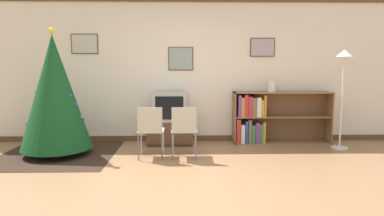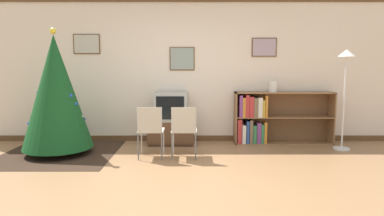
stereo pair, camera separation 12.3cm
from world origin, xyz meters
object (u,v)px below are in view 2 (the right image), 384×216
(christmas_tree, at_px, (56,92))
(bookshelf, at_px, (266,118))
(tv_console, at_px, (171,132))
(folding_chair_right, at_px, (184,129))
(folding_chair_left, at_px, (150,129))
(standing_lamp, at_px, (346,73))
(television, at_px, (171,106))
(vase, at_px, (273,86))

(christmas_tree, relative_size, bookshelf, 1.12)
(tv_console, bearing_deg, folding_chair_right, -75.37)
(folding_chair_left, relative_size, standing_lamp, 0.48)
(television, bearing_deg, bookshelf, 2.39)
(folding_chair_right, relative_size, vase, 3.92)
(tv_console, relative_size, folding_chair_right, 1.02)
(standing_lamp, bearing_deg, folding_chair_right, -167.85)
(christmas_tree, bearing_deg, tv_console, 21.50)
(folding_chair_right, bearing_deg, standing_lamp, 12.15)
(tv_console, height_order, standing_lamp, standing_lamp)
(tv_console, relative_size, folding_chair_left, 1.02)
(tv_console, distance_m, television, 0.48)
(christmas_tree, xyz_separation_m, standing_lamp, (4.78, 0.30, 0.30))
(television, height_order, folding_chair_left, television)
(tv_console, relative_size, standing_lamp, 0.49)
(folding_chair_right, relative_size, bookshelf, 0.45)
(folding_chair_right, xyz_separation_m, bookshelf, (1.50, 1.07, -0.01))
(christmas_tree, relative_size, folding_chair_right, 2.47)
(christmas_tree, relative_size, television, 3.37)
(television, xyz_separation_m, folding_chair_right, (0.26, -0.99, -0.23))
(vase, bearing_deg, folding_chair_left, -153.05)
(television, bearing_deg, tv_console, 90.00)
(bookshelf, bearing_deg, television, -177.61)
(christmas_tree, distance_m, television, 1.96)
(television, bearing_deg, standing_lamp, -7.82)
(folding_chair_left, bearing_deg, bookshelf, 27.86)
(bookshelf, xyz_separation_m, standing_lamp, (1.22, -0.48, 0.85))
(tv_console, bearing_deg, christmas_tree, -158.50)
(television, distance_m, vase, 1.92)
(tv_console, distance_m, folding_chair_left, 1.06)
(bookshelf, xyz_separation_m, vase, (0.12, 0.02, 0.60))
(standing_lamp, bearing_deg, folding_chair_left, -169.75)
(television, bearing_deg, vase, 2.93)
(christmas_tree, bearing_deg, vase, 12.31)
(christmas_tree, xyz_separation_m, vase, (3.69, 0.80, 0.05))
(vase, height_order, standing_lamp, standing_lamp)
(folding_chair_right, height_order, standing_lamp, standing_lamp)
(television, xyz_separation_m, folding_chair_left, (-0.26, -0.99, -0.23))
(television, distance_m, folding_chair_right, 1.05)
(christmas_tree, xyz_separation_m, television, (1.80, 0.71, -0.31))
(television, bearing_deg, folding_chair_right, -75.33)
(christmas_tree, height_order, tv_console, christmas_tree)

